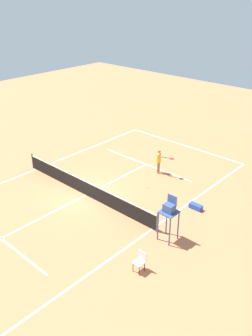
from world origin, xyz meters
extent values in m
plane|color=#D37A4C|center=(0.00, 0.00, 0.00)|extent=(60.00, 60.00, 0.00)
cube|color=white|center=(0.00, -10.25, 0.00)|extent=(10.09, 0.10, 0.01)
cube|color=white|center=(-5.04, 0.00, 0.00)|extent=(0.10, 20.50, 0.01)
cube|color=white|center=(5.04, 0.00, 0.00)|extent=(0.10, 20.50, 0.01)
cube|color=white|center=(0.00, -5.64, 0.00)|extent=(7.57, 0.10, 0.01)
cube|color=white|center=(0.00, 5.64, 0.00)|extent=(7.57, 0.10, 0.01)
cube|color=white|center=(0.00, 0.00, 0.00)|extent=(0.10, 11.27, 0.01)
cylinder|color=#4C4C51|center=(-5.34, 0.00, 0.54)|extent=(0.10, 0.10, 1.07)
cylinder|color=#4C4C51|center=(5.34, 0.00, 0.54)|extent=(0.10, 0.10, 1.07)
cube|color=black|center=(0.00, 0.00, 0.46)|extent=(10.69, 0.03, 0.91)
cube|color=white|center=(0.00, 0.00, 0.93)|extent=(10.69, 0.04, 0.06)
cylinder|color=#9E704C|center=(-1.37, -5.30, 0.38)|extent=(0.12, 0.12, 0.77)
cylinder|color=#9E704C|center=(-1.42, -5.11, 0.38)|extent=(0.12, 0.12, 0.77)
cylinder|color=yellow|center=(-1.40, -5.20, 1.07)|extent=(0.28, 0.28, 0.60)
sphere|color=#9E704C|center=(-1.40, -5.20, 1.54)|extent=(0.22, 0.22, 0.22)
cylinder|color=#9E704C|center=(-1.35, -5.38, 1.10)|extent=(0.09, 0.09, 0.53)
cylinder|color=#9E704C|center=(-1.70, -5.10, 1.30)|extent=(0.54, 0.23, 0.09)
cylinder|color=black|center=(-2.08, -5.21, 1.30)|extent=(0.26, 0.11, 0.04)
ellipsoid|color=red|center=(-2.36, -5.28, 1.30)|extent=(0.38, 0.36, 0.04)
sphere|color=#CCE033|center=(-2.16, -3.11, 0.03)|extent=(0.07, 0.07, 0.07)
cylinder|color=#38518C|center=(-6.44, 0.49, 0.78)|extent=(0.07, 0.07, 1.55)
cylinder|color=#38518C|center=(-5.74, 0.49, 0.78)|extent=(0.07, 0.07, 1.55)
cylinder|color=#38518C|center=(-6.44, -0.21, 0.78)|extent=(0.07, 0.07, 1.55)
cylinder|color=#38518C|center=(-5.74, -0.21, 0.78)|extent=(0.07, 0.07, 1.55)
cube|color=#38518C|center=(-6.09, 0.14, 1.58)|extent=(0.80, 0.80, 0.06)
cube|color=#38518C|center=(-6.09, 0.14, 1.81)|extent=(0.50, 0.44, 0.40)
cube|color=#38518C|center=(-6.09, -0.06, 2.16)|extent=(0.50, 0.06, 0.50)
cylinder|color=#262626|center=(-6.69, 2.97, 0.23)|extent=(0.04, 0.04, 0.45)
cylinder|color=#262626|center=(-6.34, 2.97, 0.23)|extent=(0.04, 0.04, 0.45)
cylinder|color=#262626|center=(-6.69, 2.62, 0.23)|extent=(0.04, 0.04, 0.45)
cylinder|color=#262626|center=(-6.34, 2.62, 0.23)|extent=(0.04, 0.04, 0.45)
cube|color=silver|center=(-6.52, 2.80, 0.48)|extent=(0.44, 0.44, 0.06)
cube|color=silver|center=(-6.52, 2.58, 0.73)|extent=(0.44, 0.04, 0.44)
cube|color=#2647B7|center=(-5.65, -3.11, 0.15)|extent=(0.76, 0.32, 0.30)
camera|label=1|loc=(-14.26, 12.13, 11.11)|focal=38.77mm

